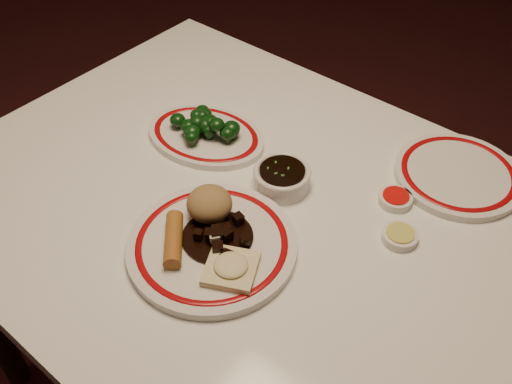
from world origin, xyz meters
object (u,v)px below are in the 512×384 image
(fried_wonton, at_px, (231,267))
(broccoli_pile, at_px, (208,125))
(dining_table, at_px, (250,236))
(spring_roll, at_px, (173,239))
(main_plate, at_px, (212,245))
(stirfry_heap, at_px, (219,236))
(soy_bowl, at_px, (282,178))
(broccoli_plate, at_px, (206,136))
(rice_mound, at_px, (209,204))

(fried_wonton, relative_size, broccoli_pile, 0.76)
(dining_table, relative_size, spring_roll, 10.80)
(main_plate, bearing_deg, stirfry_heap, 73.09)
(soy_bowl, bearing_deg, main_plate, -88.60)
(main_plate, distance_m, broccoli_pile, 0.31)
(dining_table, height_order, broccoli_plate, broccoli_plate)
(spring_roll, xyz_separation_m, broccoli_pile, (-0.17, 0.26, 0.01))
(rice_mound, bearing_deg, fried_wonton, -32.20)
(fried_wonton, relative_size, stirfry_heap, 0.89)
(main_plate, bearing_deg, dining_table, 99.91)
(broccoli_pile, bearing_deg, dining_table, -25.67)
(spring_roll, height_order, stirfry_heap, same)
(spring_roll, xyz_separation_m, broccoli_plate, (-0.17, 0.26, -0.02))
(dining_table, relative_size, fried_wonton, 10.71)
(fried_wonton, xyz_separation_m, broccoli_pile, (-0.28, 0.24, 0.01))
(spring_roll, relative_size, broccoli_pile, 0.75)
(spring_roll, xyz_separation_m, soy_bowl, (0.04, 0.25, -0.01))
(spring_roll, distance_m, soy_bowl, 0.25)
(broccoli_plate, distance_m, soy_bowl, 0.21)
(dining_table, distance_m, broccoli_pile, 0.25)
(rice_mound, relative_size, broccoli_pile, 0.56)
(spring_roll, distance_m, broccoli_plate, 0.31)
(rice_mound, height_order, stirfry_heap, rice_mound)
(dining_table, bearing_deg, spring_roll, -97.77)
(dining_table, relative_size, main_plate, 3.12)
(rice_mound, height_order, broccoli_pile, rice_mound)
(spring_roll, bearing_deg, rice_mound, 47.30)
(broccoli_plate, xyz_separation_m, broccoli_pile, (0.01, 0.00, 0.03))
(main_plate, bearing_deg, soy_bowl, 91.40)
(dining_table, distance_m, broccoli_plate, 0.24)
(fried_wonton, distance_m, soy_bowl, 0.24)
(spring_roll, height_order, broccoli_pile, broccoli_pile)
(rice_mound, distance_m, broccoli_plate, 0.24)
(spring_roll, bearing_deg, main_plate, 1.80)
(rice_mound, xyz_separation_m, broccoli_pile, (-0.17, 0.17, -0.01))
(stirfry_heap, height_order, broccoli_plate, stirfry_heap)
(fried_wonton, relative_size, broccoli_plate, 0.38)
(rice_mound, bearing_deg, broccoli_pile, 134.03)
(rice_mound, xyz_separation_m, broccoli_plate, (-0.17, 0.17, -0.04))
(spring_roll, xyz_separation_m, stirfry_heap, (0.05, 0.06, -0.01))
(main_plate, relative_size, fried_wonton, 3.43)
(soy_bowl, bearing_deg, broccoli_pile, 176.16)
(broccoli_pile, height_order, soy_bowl, broccoli_pile)
(main_plate, distance_m, spring_roll, 0.07)
(dining_table, relative_size, soy_bowl, 10.95)
(rice_mound, relative_size, fried_wonton, 0.73)
(dining_table, xyz_separation_m, main_plate, (0.02, -0.13, 0.10))
(broccoli_plate, bearing_deg, rice_mound, -44.67)
(main_plate, distance_m, stirfry_heap, 0.02)
(fried_wonton, height_order, broccoli_pile, broccoli_pile)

